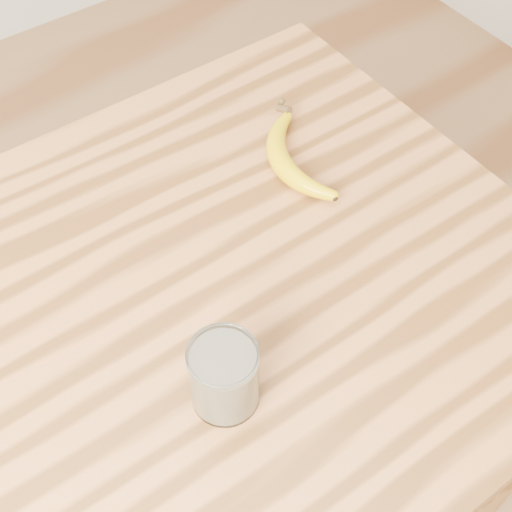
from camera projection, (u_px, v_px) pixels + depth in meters
room at (21, 35)px, 0.52m from camera, size 4.04×4.04×2.70m
table at (131, 393)px, 0.98m from camera, size 1.20×0.80×0.90m
smoothie_glass at (224, 377)px, 0.80m from camera, size 0.08×0.08×0.10m
banana at (280, 162)px, 1.05m from camera, size 0.16×0.28×0.03m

